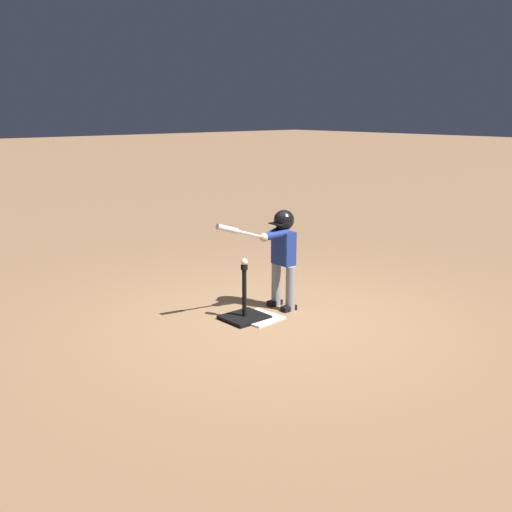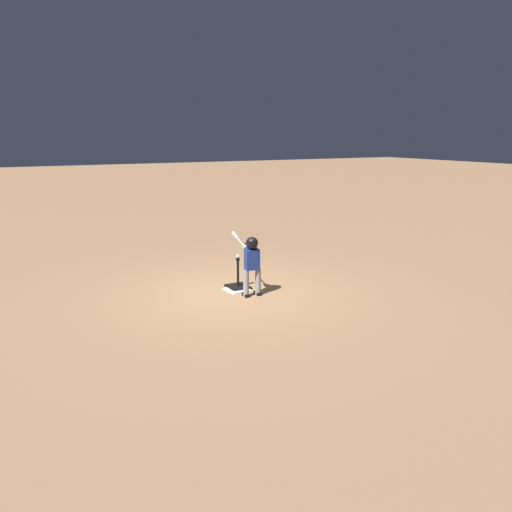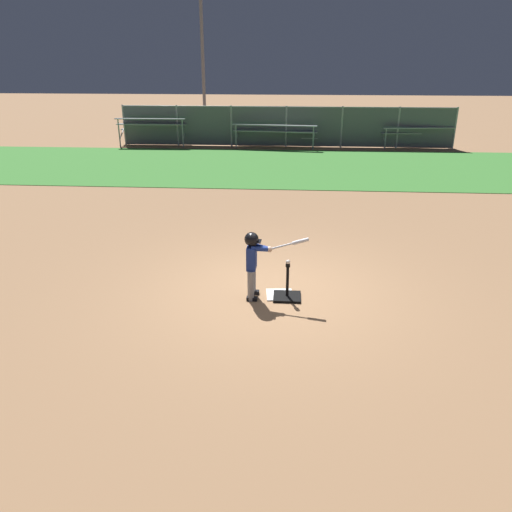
# 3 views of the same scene
# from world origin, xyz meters

# --- Properties ---
(ground_plane) EXTENTS (90.00, 90.00, 0.00)m
(ground_plane) POSITION_xyz_m (0.00, 0.00, 0.00)
(ground_plane) COLOR #99704C
(home_plate) EXTENTS (0.48, 0.48, 0.02)m
(home_plate) POSITION_xyz_m (0.11, -0.17, 0.01)
(home_plate) COLOR white
(home_plate) RESTS_ON ground_plane
(batting_tee) EXTENTS (0.46, 0.41, 0.62)m
(batting_tee) POSITION_xyz_m (0.24, -0.26, 0.08)
(batting_tee) COLOR black
(batting_tee) RESTS_ON ground_plane
(batter_child) EXTENTS (1.04, 0.36, 1.16)m
(batter_child) POSITION_xyz_m (-0.32, -0.27, 0.73)
(batter_child) COLOR gray
(batter_child) RESTS_ON ground_plane
(baseball) EXTENTS (0.07, 0.07, 0.07)m
(baseball) POSITION_xyz_m (0.24, -0.26, 0.66)
(baseball) COLOR white
(baseball) RESTS_ON batting_tee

